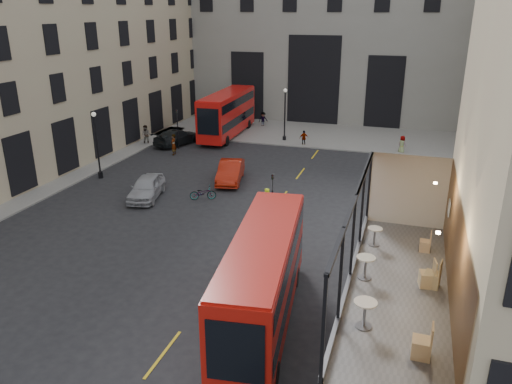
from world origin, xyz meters
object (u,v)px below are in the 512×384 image
(traffic_light_near, at_px, (272,196))
(bicycle, at_px, (203,193))
(cyclist, at_px, (268,201))
(bus_far, at_px, (228,112))
(cafe_table_far, at_px, (375,234))
(bus_near, at_px, (263,276))
(cafe_chair_a, at_px, (422,347))
(cafe_table_mid, at_px, (366,264))
(car_b, at_px, (230,172))
(pedestrian_b, at_px, (263,119))
(cafe_chair_c, at_px, (427,278))
(cafe_chair_d, at_px, (425,245))
(car_c, at_px, (177,137))
(traffic_light_far, at_px, (177,124))
(cafe_table_near, at_px, (365,310))
(pedestrian_d, at_px, (402,144))
(pedestrian_e, at_px, (173,145))
(cafe_chair_b, at_px, (433,279))
(car_a, at_px, (146,187))
(pedestrian_a, at_px, (146,135))
(street_lamp_b, at_px, (285,118))
(pedestrian_c, at_px, (304,138))
(street_lamp_a, at_px, (98,149))

(traffic_light_near, relative_size, bicycle, 2.05)
(traffic_light_near, relative_size, cyclist, 2.10)
(bus_far, relative_size, cafe_table_far, 17.25)
(bus_near, distance_m, cafe_chair_a, 9.24)
(cafe_table_mid, relative_size, cafe_table_far, 1.12)
(bus_near, xyz_separation_m, cafe_table_far, (4.39, -0.43, 2.72))
(car_b, xyz_separation_m, pedestrian_b, (-3.19, 19.19, 0.05))
(cafe_chair_c, height_order, cafe_chair_d, cafe_chair_c)
(car_c, bearing_deg, traffic_light_far, 136.90)
(cafe_table_near, bearing_deg, cafe_table_far, 92.23)
(cafe_table_near, relative_size, cafe_chair_a, 0.84)
(bus_near, xyz_separation_m, pedestrian_d, (4.52, 29.76, -1.49))
(cafe_table_mid, xyz_separation_m, cafe_chair_d, (1.84, 2.60, -0.27))
(cafe_chair_a, bearing_deg, cyclist, 117.18)
(pedestrian_e, distance_m, cafe_chair_b, 33.95)
(car_a, relative_size, pedestrian_a, 2.37)
(cafe_table_near, distance_m, cafe_chair_a, 1.73)
(cafe_chair_a, distance_m, cafe_chair_d, 6.09)
(cafe_chair_b, bearing_deg, cafe_chair_c, -170.37)
(car_a, relative_size, pedestrian_d, 2.80)
(cafe_chair_a, bearing_deg, cafe_chair_c, 87.83)
(cafe_table_mid, bearing_deg, pedestrian_b, 111.39)
(cyclist, height_order, pedestrian_d, cyclist)
(pedestrian_a, bearing_deg, bicycle, -59.25)
(pedestrian_a, bearing_deg, cyclist, -51.31)
(street_lamp_b, xyz_separation_m, car_b, (-0.79, -13.62, -1.58))
(traffic_light_far, bearing_deg, cafe_chair_b, -50.89)
(pedestrian_e, xyz_separation_m, cafe_table_far, (19.97, -23.17, 4.07))
(cafe_table_mid, bearing_deg, car_c, 126.11)
(traffic_light_near, xyz_separation_m, pedestrian_c, (-2.70, 20.80, -1.66))
(pedestrian_c, bearing_deg, cafe_table_far, 80.34)
(cafe_table_near, height_order, cafe_table_far, cafe_table_near)
(traffic_light_far, relative_size, pedestrian_c, 2.48)
(cafe_chair_d, bearing_deg, cafe_chair_c, -88.72)
(street_lamp_b, bearing_deg, bus_far, 177.01)
(cafe_table_far, bearing_deg, pedestrian_c, 107.03)
(bus_near, height_order, bicycle, bus_near)
(bus_near, distance_m, cafe_chair_c, 7.32)
(bicycle, distance_m, cafe_table_near, 23.09)
(street_lamp_b, distance_m, pedestrian_d, 11.78)
(pedestrian_a, xyz_separation_m, cafe_chair_b, (26.18, -28.05, 3.89))
(pedestrian_c, relative_size, pedestrian_d, 0.92)
(street_lamp_a, bearing_deg, car_c, 84.05)
(pedestrian_b, relative_size, cafe_table_mid, 2.28)
(cafe_table_near, bearing_deg, cafe_chair_c, 59.26)
(street_lamp_a, height_order, cafe_chair_d, cafe_chair_d)
(traffic_light_far, relative_size, pedestrian_d, 2.28)
(bus_far, xyz_separation_m, pedestrian_e, (-2.17, -8.41, -1.60))
(bus_near, relative_size, cyclist, 5.83)
(cafe_chair_c, xyz_separation_m, cafe_chair_d, (-0.06, 2.51, -0.04))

